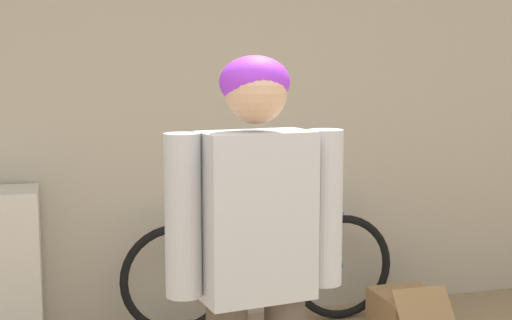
% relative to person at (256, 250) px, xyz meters
% --- Properties ---
extents(wall_back, '(8.00, 0.07, 2.60)m').
position_rel_person_xyz_m(wall_back, '(0.02, 2.03, 0.32)').
color(wall_back, '#B7AD99').
rests_on(wall_back, ground_plane).
extents(person, '(0.65, 0.26, 1.67)m').
position_rel_person_xyz_m(person, '(0.00, 0.00, 0.00)').
color(person, '#4C4238').
rests_on(person, ground_plane).
extents(bicycle, '(1.76, 0.46, 0.76)m').
position_rel_person_xyz_m(bicycle, '(0.54, 1.77, -0.61)').
color(bicycle, black).
rests_on(bicycle, ground_plane).
extents(cardboard_box, '(0.38, 0.48, 0.30)m').
position_rel_person_xyz_m(cardboard_box, '(1.41, 1.49, -0.87)').
color(cardboard_box, '#A87F51').
rests_on(cardboard_box, ground_plane).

